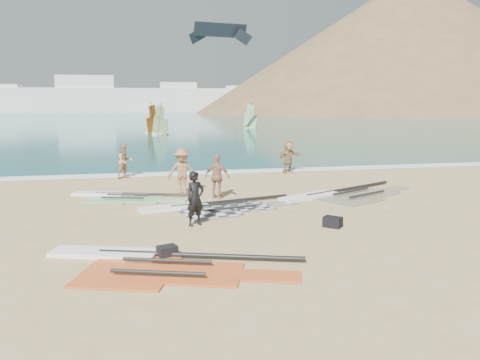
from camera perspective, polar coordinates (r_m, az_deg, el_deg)
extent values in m
plane|color=tan|center=(13.54, 2.34, -7.00)|extent=(300.00, 300.00, 0.00)
cube|color=#0B5350|center=(144.65, -10.88, 7.92)|extent=(300.00, 240.00, 0.06)
cube|color=white|center=(25.37, -4.57, 0.81)|extent=(300.00, 1.20, 0.04)
cube|color=white|center=(163.42, -18.19, 9.21)|extent=(160.00, 8.00, 8.00)
cube|color=white|center=(167.84, -26.81, 8.83)|extent=(10.00, 7.00, 9.00)
cube|color=white|center=(163.44, -18.23, 9.91)|extent=(18.00, 7.00, 12.00)
cube|color=white|center=(163.11, -7.52, 9.95)|extent=(12.00, 7.00, 10.00)
cube|color=white|center=(167.00, 1.19, 9.85)|extent=(16.00, 7.00, 9.00)
cube|color=white|center=(172.69, 7.77, 10.09)|extent=(10.00, 7.00, 11.00)
cone|color=olive|center=(167.71, 19.88, 7.73)|extent=(143.00, 143.00, 45.00)
cone|color=olive|center=(196.16, 27.11, 7.45)|extent=(70.00, 70.00, 28.00)
cube|color=#272729|center=(16.53, -3.96, -3.87)|extent=(2.32, 2.48, 0.04)
cube|color=#272729|center=(17.20, 1.25, -3.32)|extent=(1.75, 1.67, 0.04)
cube|color=#272729|center=(17.84, 5.17, -2.88)|extent=(1.37, 0.91, 0.04)
cylinder|color=black|center=(17.88, -1.02, -2.55)|extent=(4.72, 1.24, 0.12)
cylinder|color=black|center=(17.10, -2.13, -2.92)|extent=(1.96, 0.55, 0.08)
cylinder|color=black|center=(16.45, -1.11, -3.42)|extent=(1.96, 0.55, 0.08)
cube|color=white|center=(17.09, -8.08, -3.36)|extent=(2.61, 1.25, 0.12)
cube|color=green|center=(19.24, -15.55, -2.28)|extent=(2.01, 2.13, 0.04)
cube|color=green|center=(18.80, -11.54, -2.39)|extent=(1.50, 1.44, 0.04)
cube|color=green|center=(18.52, -8.15, -2.48)|extent=(1.16, 0.81, 0.04)
cylinder|color=black|center=(19.60, -11.65, -1.67)|extent=(3.89, 1.25, 0.10)
cylinder|color=black|center=(19.29, -13.55, -1.74)|extent=(1.61, 0.55, 0.07)
cylinder|color=black|center=(18.72, -14.13, -2.11)|extent=(1.61, 0.55, 0.07)
cube|color=white|center=(20.23, -16.89, -1.66)|extent=(2.18, 1.15, 0.12)
cube|color=orange|center=(19.18, 12.81, -2.20)|extent=(2.87, 2.97, 0.04)
cube|color=orange|center=(20.62, 16.05, -1.52)|extent=(2.10, 2.05, 0.04)
cube|color=orange|center=(21.83, 18.36, -1.04)|extent=(1.54, 1.22, 0.04)
cylinder|color=black|center=(20.94, 13.22, -1.01)|extent=(4.81, 2.43, 0.13)
cylinder|color=black|center=(20.02, 13.39, -1.33)|extent=(2.00, 1.04, 0.09)
cylinder|color=black|center=(19.54, 15.23, -1.67)|extent=(2.00, 1.04, 0.09)
cube|color=white|center=(19.08, 8.44, -2.01)|extent=(2.81, 1.88, 0.12)
cube|color=#CB4925|center=(11.23, -13.35, -10.70)|extent=(2.63, 2.77, 0.04)
cube|color=#CB4925|center=(10.78, -4.12, -11.33)|extent=(1.95, 1.88, 0.04)
cube|color=#CB4925|center=(10.63, 3.81, -11.64)|extent=(1.49, 1.06, 0.04)
cylinder|color=black|center=(11.75, -4.87, -9.14)|extent=(4.95, 1.74, 0.12)
cylinder|color=black|center=(11.31, -8.89, -9.66)|extent=(2.06, 0.76, 0.09)
cylinder|color=black|center=(10.60, -10.01, -11.03)|extent=(2.06, 0.76, 0.09)
cube|color=white|center=(12.46, -16.23, -8.59)|extent=(2.79, 1.54, 0.12)
cube|color=black|center=(11.96, -8.86, -8.62)|extent=(0.55, 0.47, 0.30)
cube|color=black|center=(14.84, 11.23, -5.04)|extent=(0.65, 0.65, 0.33)
imported|color=black|center=(14.65, -5.47, -2.26)|extent=(0.75, 0.65, 1.73)
imported|color=tan|center=(24.26, -13.86, 2.24)|extent=(1.07, 1.02, 1.74)
imported|color=#966144|center=(19.75, -7.07, 1.07)|extent=(1.29, 0.81, 1.92)
imported|color=#A36F56|center=(18.66, -2.78, 0.41)|extent=(1.11, 0.93, 1.78)
imported|color=#9D764C|center=(25.48, 5.91, 2.84)|extent=(1.71, 1.17, 1.77)
cube|color=white|center=(53.94, -9.67, 5.47)|extent=(1.90, 1.83, 0.12)
cube|color=orange|center=(53.87, -9.70, 6.52)|extent=(1.76, 1.87, 2.23)
cube|color=orange|center=(53.82, -9.75, 8.15)|extent=(1.01, 1.07, 1.55)
cylinder|color=black|center=(53.84, -9.73, 7.43)|extent=(0.54, 0.57, 3.54)
cube|color=white|center=(57.36, -10.56, 5.68)|extent=(2.00, 1.75, 0.12)
cube|color=#CC0502|center=(57.30, -10.59, 6.69)|extent=(1.62, 2.03, 2.26)
cube|color=#CC0502|center=(57.25, -10.64, 8.24)|extent=(0.93, 1.16, 1.57)
cylinder|color=black|center=(57.27, -10.61, 7.55)|extent=(0.51, 0.61, 3.58)
cube|color=white|center=(66.79, 1.26, 6.38)|extent=(2.02, 1.76, 0.12)
cube|color=green|center=(66.74, 1.27, 7.25)|extent=(1.61, 2.06, 2.27)
cube|color=green|center=(66.70, 1.27, 8.59)|extent=(0.93, 1.17, 1.58)
cylinder|color=black|center=(66.71, 1.27, 7.99)|extent=(0.51, 0.62, 3.61)
cube|color=black|center=(55.96, -2.40, 17.81)|extent=(6.27, 1.83, 1.51)
cube|color=black|center=(55.05, -5.14, 17.18)|extent=(2.04, 1.00, 1.92)
cube|color=black|center=(56.80, 0.26, 16.99)|extent=(2.17, 0.82, 1.92)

